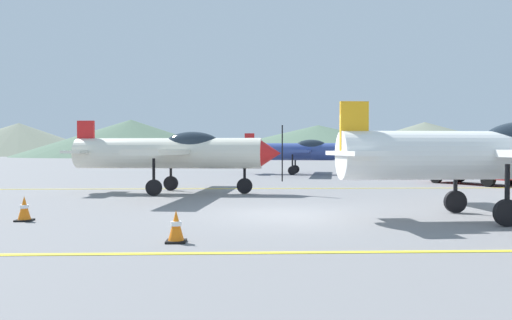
{
  "coord_description": "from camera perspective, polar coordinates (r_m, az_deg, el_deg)",
  "views": [
    {
      "loc": [
        -1.3,
        -12.75,
        1.67
      ],
      "look_at": [
        -0.46,
        10.0,
        1.2
      ],
      "focal_mm": 34.73,
      "sensor_mm": 36.0,
      "label": 1
    }
  ],
  "objects": [
    {
      "name": "apron_line_near",
      "position": [
        8.22,
        7.14,
        -10.52
      ],
      "size": [
        80.0,
        0.16,
        0.01
      ],
      "primitive_type": "cube",
      "color": "yellow",
      "rests_on": "ground_plane"
    },
    {
      "name": "car_sedan",
      "position": [
        26.19,
        23.64,
        -0.72
      ],
      "size": [
        3.64,
        4.64,
        1.62
      ],
      "color": "red",
      "rests_on": "ground_plane"
    },
    {
      "name": "hill_right",
      "position": [
        182.54,
        18.86,
        2.38
      ],
      "size": [
        75.15,
        75.15,
        11.33
      ],
      "primitive_type": "cone",
      "color": "slate",
      "rests_on": "ground_plane"
    },
    {
      "name": "hill_centerleft",
      "position": [
        127.2,
        -14.2,
        2.47
      ],
      "size": [
        55.79,
        55.79,
        9.17
      ],
      "primitive_type": "cone",
      "color": "#4C6651",
      "rests_on": "ground_plane"
    },
    {
      "name": "apron_line_far",
      "position": [
        21.29,
        1.39,
        -3.3
      ],
      "size": [
        80.0,
        0.16,
        0.01
      ],
      "primitive_type": "cube",
      "color": "yellow",
      "rests_on": "ground_plane"
    },
    {
      "name": "traffic_cone_side",
      "position": [
        9.11,
        -9.19,
        -7.57
      ],
      "size": [
        0.36,
        0.36,
        0.59
      ],
      "color": "black",
      "rests_on": "ground_plane"
    },
    {
      "name": "hill_centerright",
      "position": [
        137.7,
        7.16,
        2.24
      ],
      "size": [
        73.21,
        73.21,
        8.45
      ],
      "primitive_type": "cone",
      "color": "#4C6651",
      "rests_on": "ground_plane"
    },
    {
      "name": "hill_left",
      "position": [
        159.97,
        -25.63,
        2.17
      ],
      "size": [
        52.98,
        52.98,
        9.46
      ],
      "primitive_type": "cone",
      "color": "slate",
      "rests_on": "ground_plane"
    },
    {
      "name": "traffic_cone_front",
      "position": [
        12.84,
        -25.13,
        -5.11
      ],
      "size": [
        0.36,
        0.36,
        0.59
      ],
      "color": "black",
      "rests_on": "ground_plane"
    },
    {
      "name": "airplane_near",
      "position": [
        13.33,
        26.29,
        0.68
      ],
      "size": [
        8.14,
        9.37,
        2.81
      ],
      "color": "white",
      "rests_on": "ground_plane"
    },
    {
      "name": "airplane_far",
      "position": [
        33.8,
        5.27,
        1.03
      ],
      "size": [
        8.22,
        9.38,
        2.81
      ],
      "color": "#33478C",
      "rests_on": "ground_plane"
    },
    {
      "name": "ground_plane",
      "position": [
        12.93,
        3.69,
        -6.25
      ],
      "size": [
        400.0,
        400.0,
        0.0
      ],
      "primitive_type": "plane",
      "color": "slate"
    },
    {
      "name": "airplane_mid",
      "position": [
        19.28,
        -9.19,
        0.9
      ],
      "size": [
        8.2,
        9.4,
        2.81
      ],
      "color": "silver",
      "rests_on": "ground_plane"
    }
  ]
}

